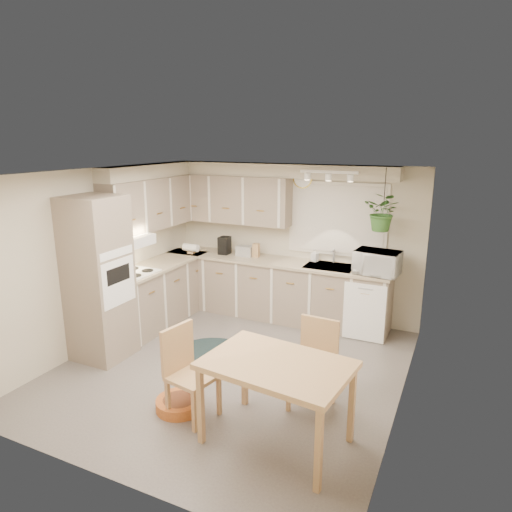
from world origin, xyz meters
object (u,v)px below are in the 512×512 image
braided_rug (220,354)px  pet_bed (180,404)px  chair_back (312,366)px  microwave (377,260)px  chair_left (193,374)px  dining_table (276,403)px

braided_rug → pet_bed: pet_bed is taller
chair_back → pet_bed: 1.45m
braided_rug → microwave: 2.49m
microwave → chair_back: bearing=-90.4°
chair_left → microwave: microwave is taller
pet_bed → microwave: microwave is taller
chair_left → pet_bed: bearing=-91.3°
braided_rug → pet_bed: (0.23, -1.28, 0.05)m
chair_left → braided_rug: bearing=-150.5°
dining_table → pet_bed: bearing=177.0°
dining_table → chair_left: chair_left is taller
braided_rug → chair_left: bearing=-71.5°
braided_rug → chair_back: bearing=-24.0°
chair_left → chair_back: (1.03, 0.67, -0.01)m
dining_table → braided_rug: 1.95m
chair_left → dining_table: bearing=100.2°
chair_back → pet_bed: size_ratio=1.89×
dining_table → chair_back: (0.12, 0.69, 0.06)m
pet_bed → microwave: 3.26m
microwave → dining_table: bearing=-91.1°
pet_bed → chair_back: bearing=26.8°
dining_table → pet_bed: size_ratio=2.61×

